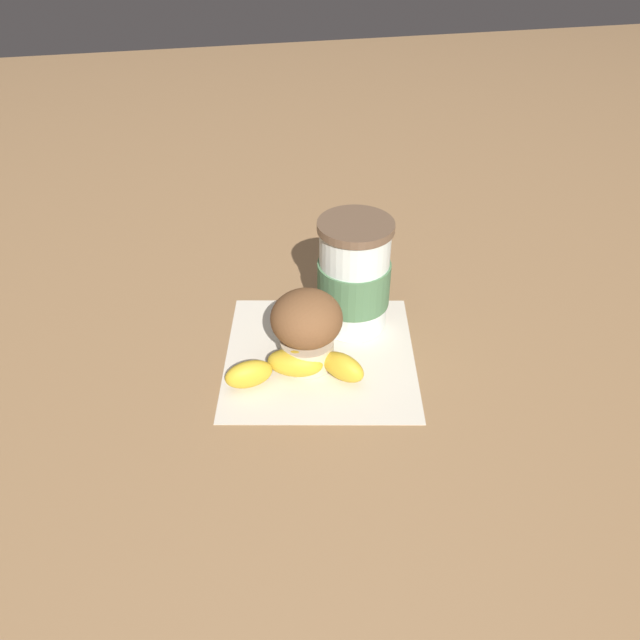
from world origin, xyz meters
TOP-DOWN VIEW (x-y plane):
  - ground_plane at (0.00, 0.00)m, footprint 3.00×3.00m
  - paper_napkin at (0.00, 0.00)m, footprint 0.27×0.27m
  - coffee_cup at (-0.06, 0.05)m, footprint 0.09×0.09m
  - muffin at (0.01, -0.02)m, footprint 0.08×0.08m
  - banana at (0.03, -0.04)m, footprint 0.08×0.17m

SIDE VIEW (x-z plane):
  - ground_plane at x=0.00m, z-range 0.00..0.00m
  - paper_napkin at x=0.00m, z-range 0.00..0.00m
  - banana at x=0.03m, z-range 0.00..0.03m
  - muffin at x=0.01m, z-range 0.01..0.10m
  - coffee_cup at x=-0.06m, z-range 0.00..0.15m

